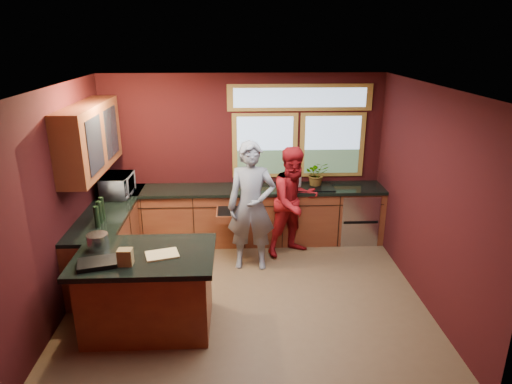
{
  "coord_description": "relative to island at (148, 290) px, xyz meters",
  "views": [
    {
      "loc": [
        -0.12,
        -5.23,
        3.26
      ],
      "look_at": [
        0.13,
        0.4,
        1.31
      ],
      "focal_mm": 32.0,
      "sensor_mm": 36.0,
      "label": 1
    }
  ],
  "objects": [
    {
      "name": "person_red",
      "position": [
        1.91,
        1.84,
        0.37
      ],
      "size": [
        1.03,
        0.96,
        1.7
      ],
      "primitive_type": "imported",
      "rotation": [
        0.0,
        0.0,
        0.48
      ],
      "color": "maroon",
      "rests_on": "floor"
    },
    {
      "name": "person_grey",
      "position": [
        1.24,
        1.42,
        0.46
      ],
      "size": [
        0.72,
        0.5,
        1.89
      ],
      "primitive_type": "imported",
      "rotation": [
        0.0,
        0.0,
        -0.07
      ],
      "color": "slate",
      "rests_on": "floor"
    },
    {
      "name": "left_counter",
      "position": [
        -0.79,
        1.45,
        -0.01
      ],
      "size": [
        0.64,
        2.3,
        0.93
      ],
      "color": "#582214",
      "rests_on": "floor"
    },
    {
      "name": "stock_pot",
      "position": [
        -0.55,
        0.15,
        0.56
      ],
      "size": [
        0.24,
        0.24,
        0.18
      ],
      "primitive_type": "cylinder",
      "color": "#AAAAAE",
      "rests_on": "island"
    },
    {
      "name": "floor",
      "position": [
        1.15,
        0.6,
        -0.48
      ],
      "size": [
        4.5,
        4.5,
        0.0
      ],
      "primitive_type": "plane",
      "color": "brown",
      "rests_on": "ground"
    },
    {
      "name": "microwave",
      "position": [
        -0.77,
        2.01,
        0.62
      ],
      "size": [
        0.42,
        0.6,
        0.33
      ],
      "primitive_type": "imported",
      "rotation": [
        0.0,
        0.0,
        1.54
      ],
      "color": "#999999",
      "rests_on": "left_counter"
    },
    {
      "name": "paper_towel",
      "position": [
        2.02,
        2.3,
        0.59
      ],
      "size": [
        0.12,
        0.12,
        0.28
      ],
      "primitive_type": "cylinder",
      "color": "silver",
      "rests_on": "back_counter"
    },
    {
      "name": "black_tray",
      "position": [
        -0.45,
        -0.25,
        0.49
      ],
      "size": [
        0.46,
        0.38,
        0.05
      ],
      "primitive_type": "cube",
      "rotation": [
        0.0,
        0.0,
        0.27
      ],
      "color": "black",
      "rests_on": "island"
    },
    {
      "name": "back_counter",
      "position": [
        1.35,
        2.3,
        -0.01
      ],
      "size": [
        4.5,
        0.64,
        0.93
      ],
      "color": "#582214",
      "rests_on": "floor"
    },
    {
      "name": "paper_bag",
      "position": [
        -0.15,
        -0.25,
        0.56
      ],
      "size": [
        0.15,
        0.12,
        0.18
      ],
      "primitive_type": "cube",
      "rotation": [
        0.0,
        0.0,
        -0.01
      ],
      "color": "brown",
      "rests_on": "island"
    },
    {
      "name": "cutting_board",
      "position": [
        0.2,
        -0.05,
        0.48
      ],
      "size": [
        0.41,
        0.34,
        0.02
      ],
      "primitive_type": "cube",
      "rotation": [
        0.0,
        0.0,
        0.29
      ],
      "color": "tan",
      "rests_on": "island"
    },
    {
      "name": "potted_plant",
      "position": [
        2.33,
        2.35,
        0.66
      ],
      "size": [
        0.37,
        0.32,
        0.41
      ],
      "primitive_type": "imported",
      "color": "#999999",
      "rests_on": "back_counter"
    },
    {
      "name": "room_shell",
      "position": [
        0.56,
        0.92,
        1.32
      ],
      "size": [
        4.52,
        4.02,
        2.71
      ],
      "color": "black",
      "rests_on": "ground"
    },
    {
      "name": "island",
      "position": [
        0.0,
        0.0,
        0.0
      ],
      "size": [
        1.55,
        1.05,
        0.95
      ],
      "color": "#582214",
      "rests_on": "floor"
    }
  ]
}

